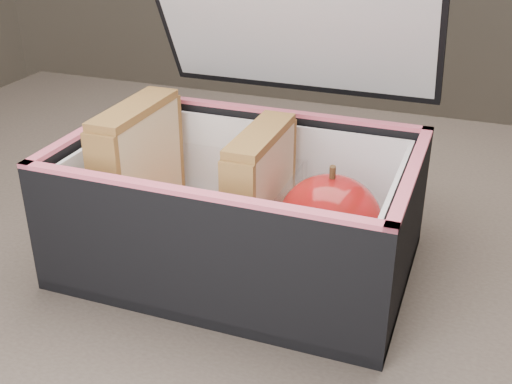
# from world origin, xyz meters

# --- Properties ---
(kitchen_table) EXTENTS (1.20, 0.80, 0.75)m
(kitchen_table) POSITION_xyz_m (0.00, 0.00, 0.66)
(kitchen_table) COLOR brown
(kitchen_table) RESTS_ON ground
(lunch_bag) EXTENTS (0.28, 0.27, 0.26)m
(lunch_bag) POSITION_xyz_m (-0.06, -0.03, 0.81)
(lunch_bag) COLOR black
(lunch_bag) RESTS_ON kitchen_table
(plastic_tub) EXTENTS (0.16, 0.11, 0.06)m
(plastic_tub) POSITION_xyz_m (-0.10, -0.04, 0.80)
(plastic_tub) COLOR white
(plastic_tub) RESTS_ON lunch_bag
(sandwich_left) EXTENTS (0.03, 0.10, 0.11)m
(sandwich_left) POSITION_xyz_m (-0.15, -0.04, 0.82)
(sandwich_left) COLOR tan
(sandwich_left) RESTS_ON plastic_tub
(sandwich_right) EXTENTS (0.03, 0.10, 0.11)m
(sandwich_right) POSITION_xyz_m (-0.04, -0.04, 0.82)
(sandwich_right) COLOR tan
(sandwich_right) RESTS_ON plastic_tub
(carrot_sticks) EXTENTS (0.05, 0.14, 0.03)m
(carrot_sticks) POSITION_xyz_m (-0.10, -0.04, 0.78)
(carrot_sticks) COLOR #E45003
(carrot_sticks) RESTS_ON plastic_tub
(paper_napkin) EXTENTS (0.09, 0.09, 0.01)m
(paper_napkin) POSITION_xyz_m (0.02, -0.04, 0.77)
(paper_napkin) COLOR white
(paper_napkin) RESTS_ON lunch_bag
(red_apple) EXTENTS (0.09, 0.09, 0.09)m
(red_apple) POSITION_xyz_m (0.02, -0.05, 0.81)
(red_apple) COLOR maroon
(red_apple) RESTS_ON paper_napkin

